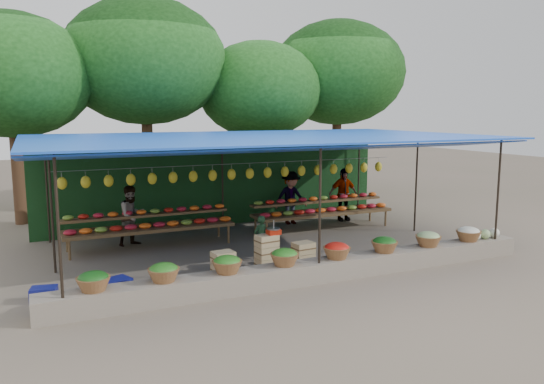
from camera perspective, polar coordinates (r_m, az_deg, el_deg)
name	(u,v)px	position (r m, az deg, el deg)	size (l,w,h in m)	color
ground	(262,249)	(13.36, -1.13, -6.12)	(60.00, 60.00, 0.00)	#645B49
stone_curb	(315,271)	(10.94, 4.68, -8.43)	(10.60, 0.55, 0.40)	slate
stall_canopy	(260,142)	(13.00, -1.28, 5.43)	(10.80, 6.60, 2.82)	black
produce_baskets	(311,254)	(10.79, 4.24, -6.66)	(8.98, 0.58, 0.34)	brown
netting_backdrop	(220,184)	(16.01, -5.64, 0.88)	(10.60, 0.06, 2.50)	#19461F
tree_row	(204,73)	(18.85, -7.30, 12.54)	(16.51, 5.50, 7.12)	#3B2715
fruit_table_left	(150,223)	(13.76, -13.00, -3.31)	(4.21, 0.95, 0.93)	brown
fruit_table_right	(322,208)	(15.52, 5.39, -1.78)	(4.21, 0.95, 0.93)	brown
crate_counter	(266,256)	(11.58, -0.70, -6.86)	(2.39, 0.39, 0.77)	tan
weighing_scale	(274,231)	(11.52, 0.18, -4.20)	(0.29, 0.29, 0.31)	red
vendor_seated	(261,238)	(12.28, -1.23, -4.94)	(0.38, 0.25, 1.04)	#1C3E22
customer_left	(132,216)	(14.00, -14.82, -2.48)	(0.75, 0.59, 1.55)	slate
customer_mid	(291,198)	(16.13, 2.04, -0.62)	(1.04, 0.60, 1.61)	slate
customer_right	(343,194)	(16.77, 7.65, -0.26)	(0.97, 0.40, 1.66)	slate
blue_crate_front	(44,294)	(10.59, -23.33, -10.09)	(0.45, 0.32, 0.27)	navy
blue_crate_back	(115,287)	(10.45, -16.49, -9.81)	(0.54, 0.39, 0.32)	navy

